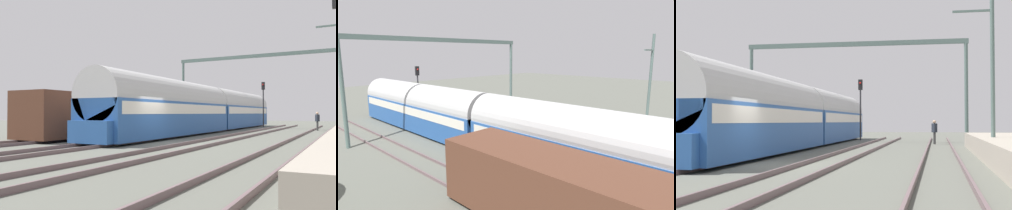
% 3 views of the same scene
% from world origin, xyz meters
% --- Properties ---
extents(passenger_train, '(2.93, 32.85, 3.82)m').
position_xyz_m(passenger_train, '(-2.16, 12.91, 1.97)').
color(passenger_train, '#28569E').
rests_on(passenger_train, ground).
extents(person_crossing, '(0.42, 0.47, 1.73)m').
position_xyz_m(person_crossing, '(6.13, 18.54, 1.03)').
color(person_crossing, '#3B3B3B').
rests_on(person_crossing, ground).
extents(railway_signal_far, '(0.36, 0.30, 5.29)m').
position_xyz_m(railway_signal_far, '(-0.24, 24.98, 3.37)').
color(railway_signal_far, '#2D2D33').
rests_on(railway_signal_far, ground).
extents(catenary_gantry, '(17.35, 0.28, 7.86)m').
position_xyz_m(catenary_gantry, '(0.00, 20.37, 5.95)').
color(catenary_gantry, '#526964').
rests_on(catenary_gantry, ground).
extents(catenary_pole_east_mid, '(1.90, 0.20, 8.00)m').
position_xyz_m(catenary_pole_east_mid, '(8.83, 6.13, 4.15)').
color(catenary_pole_east_mid, '#526964').
rests_on(catenary_pole_east_mid, ground).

